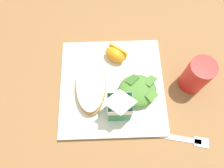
{
  "coord_description": "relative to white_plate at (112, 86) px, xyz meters",
  "views": [
    {
      "loc": [
        0.01,
        0.21,
        0.55
      ],
      "look_at": [
        0.0,
        0.0,
        0.03
      ],
      "focal_mm": 34.15,
      "sensor_mm": 36.0,
      "label": 1
    }
  ],
  "objects": [
    {
      "name": "cheesy_pizza_bread",
      "position": [
        0.06,
        -0.0,
        0.03
      ],
      "size": [
        0.08,
        0.17,
        0.04
      ],
      "color": "tan",
      "rests_on": "white_plate"
    },
    {
      "name": "milk_carton",
      "position": [
        -0.02,
        0.08,
        0.07
      ],
      "size": [
        0.06,
        0.04,
        0.11
      ],
      "color": "#2D8451",
      "rests_on": "white_plate"
    },
    {
      "name": "white_plate",
      "position": [
        0.0,
        0.0,
        0.0
      ],
      "size": [
        0.28,
        0.28,
        0.02
      ],
      "primitive_type": "cube",
      "color": "white",
      "rests_on": "ground"
    },
    {
      "name": "drinking_red_cup",
      "position": [
        -0.22,
        -0.01,
        0.04
      ],
      "size": [
        0.07,
        0.07,
        0.1
      ],
      "primitive_type": "cylinder",
      "color": "red",
      "rests_on": "ground"
    },
    {
      "name": "metal_fork",
      "position": [
        -0.16,
        0.14,
        -0.01
      ],
      "size": [
        0.19,
        0.06,
        0.01
      ],
      "color": "silver",
      "rests_on": "ground"
    },
    {
      "name": "ground",
      "position": [
        0.0,
        0.0,
        -0.01
      ],
      "size": [
        3.0,
        3.0,
        0.0
      ],
      "primitive_type": "plane",
      "color": "olive"
    },
    {
      "name": "orange_wedge_front",
      "position": [
        -0.01,
        -0.09,
        0.03
      ],
      "size": [
        0.07,
        0.06,
        0.04
      ],
      "color": "orange",
      "rests_on": "white_plate"
    },
    {
      "name": "green_salad_pile",
      "position": [
        -0.07,
        0.02,
        0.03
      ],
      "size": [
        0.1,
        0.1,
        0.04
      ],
      "color": "#4C8433",
      "rests_on": "white_plate"
    }
  ]
}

